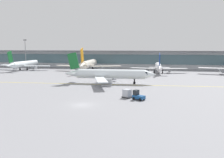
% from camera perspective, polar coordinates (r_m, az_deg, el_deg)
% --- Properties ---
extents(ground_plane, '(400.00, 400.00, 0.00)m').
position_cam_1_polar(ground_plane, '(47.69, -7.05, -6.14)').
color(ground_plane, gray).
extents(taxiway_centreline_stripe, '(109.84, 6.61, 0.01)m').
position_cam_1_polar(taxiway_centreline_stripe, '(72.79, -0.62, -1.32)').
color(taxiway_centreline_stripe, yellow).
rests_on(taxiway_centreline_stripe, ground_plane).
extents(terminal_concourse, '(173.84, 11.00, 9.60)m').
position_cam_1_polar(terminal_concourse, '(132.02, 4.77, 4.80)').
color(terminal_concourse, '#B2B7BC').
rests_on(terminal_concourse, ground_plane).
extents(gate_airplane_0, '(27.47, 29.43, 9.78)m').
position_cam_1_polar(gate_airplane_0, '(127.55, -20.15, 3.37)').
color(gate_airplane_0, white).
rests_on(gate_airplane_0, ground_plane).
extents(gate_airplane_1, '(31.30, 33.77, 11.18)m').
position_cam_1_polar(gate_airplane_1, '(115.15, -5.58, 3.61)').
color(gate_airplane_1, silver).
rests_on(gate_airplane_1, ground_plane).
extents(gate_airplane_2, '(25.24, 27.13, 8.99)m').
position_cam_1_polar(gate_airplane_2, '(108.74, 11.05, 2.92)').
color(gate_airplane_2, white).
rests_on(gate_airplane_2, ground_plane).
extents(taxiing_regional_jet, '(29.47, 27.37, 9.76)m').
position_cam_1_polar(taxiing_regional_jet, '(74.39, -0.60, 1.15)').
color(taxiing_regional_jet, white).
rests_on(taxiing_regional_jet, ground_plane).
extents(baggage_tug, '(2.95, 2.58, 2.10)m').
position_cam_1_polar(baggage_tug, '(51.86, 6.23, -4.00)').
color(baggage_tug, '#194C8C').
rests_on(baggage_tug, ground_plane).
extents(cargo_dolly_lead, '(2.63, 2.46, 1.94)m').
position_cam_1_polar(cargo_dolly_lead, '(53.65, 3.61, -3.41)').
color(cargo_dolly_lead, '#595B60').
rests_on(cargo_dolly_lead, ground_plane).
extents(apron_light_mast_0, '(1.80, 0.36, 15.55)m').
position_cam_1_polar(apron_light_mast_0, '(141.49, -20.01, 6.00)').
color(apron_light_mast_0, gray).
rests_on(apron_light_mast_0, ground_plane).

